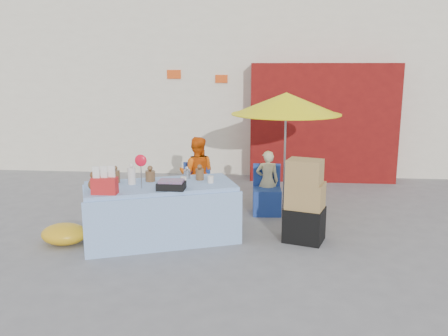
# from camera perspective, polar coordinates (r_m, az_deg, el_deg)

# --- Properties ---
(ground) EXTENTS (80.00, 80.00, 0.00)m
(ground) POSITION_cam_1_polar(r_m,az_deg,el_deg) (7.02, -3.15, -8.99)
(ground) COLOR slate
(ground) RESTS_ON ground
(backdrop) EXTENTS (14.00, 8.00, 7.80)m
(backdrop) POSITION_cam_1_polar(r_m,az_deg,el_deg) (14.01, 3.55, 14.45)
(backdrop) COLOR silver
(backdrop) RESTS_ON ground
(market_table) EXTENTS (2.42, 1.74, 1.33)m
(market_table) POSITION_cam_1_polar(r_m,az_deg,el_deg) (7.08, -7.68, -5.19)
(market_table) COLOR #96BFF0
(market_table) RESTS_ON ground
(chair_left) EXTENTS (0.51, 0.50, 0.85)m
(chair_left) POSITION_cam_1_polar(r_m,az_deg,el_deg) (8.42, -3.38, -3.55)
(chair_left) COLOR navy
(chair_left) RESTS_ON ground
(chair_right) EXTENTS (0.51, 0.50, 0.85)m
(chair_right) POSITION_cam_1_polar(r_m,az_deg,el_deg) (8.32, 5.17, -3.76)
(chair_right) COLOR navy
(chair_right) RESTS_ON ground
(vendor_orange) EXTENTS (0.67, 0.53, 1.32)m
(vendor_orange) POSITION_cam_1_polar(r_m,az_deg,el_deg) (8.45, -3.27, -0.67)
(vendor_orange) COLOR #EA5B0C
(vendor_orange) RESTS_ON ground
(vendor_beige) EXTENTS (0.41, 0.28, 1.10)m
(vendor_beige) POSITION_cam_1_polar(r_m,az_deg,el_deg) (8.38, 5.22, -1.59)
(vendor_beige) COLOR #C9C08E
(vendor_beige) RESTS_ON ground
(umbrella) EXTENTS (1.90, 1.90, 2.09)m
(umbrella) POSITION_cam_1_polar(r_m,az_deg,el_deg) (8.32, 7.49, 7.64)
(umbrella) COLOR gray
(umbrella) RESTS_ON ground
(box_stack) EXTENTS (0.66, 0.60, 1.23)m
(box_stack) POSITION_cam_1_polar(r_m,az_deg,el_deg) (7.01, 9.67, -4.29)
(box_stack) COLOR black
(box_stack) RESTS_ON ground
(tarp_bundle) EXTENTS (0.83, 0.76, 0.30)m
(tarp_bundle) POSITION_cam_1_polar(r_m,az_deg,el_deg) (7.31, -18.66, -7.52)
(tarp_bundle) COLOR gold
(tarp_bundle) RESTS_ON ground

